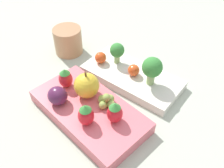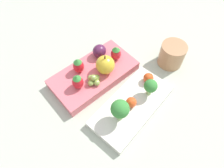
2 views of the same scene
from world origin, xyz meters
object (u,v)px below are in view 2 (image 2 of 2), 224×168
object	(u,v)px
broccoli_floret_1	(120,109)
strawberry_1	(116,53)
cherry_tomato_0	(131,102)
cherry_tomato_1	(148,78)
plum	(99,51)
drinking_cup	(172,55)
bento_box_savoury	(132,106)
strawberry_0	(78,66)
bento_box_fruit	(94,74)
broccoli_floret_0	(151,86)
grape_cluster	(94,80)
strawberry_2	(78,82)
apple	(105,65)

from	to	relation	value
broccoli_floret_1	strawberry_1	distance (m)	0.17
cherry_tomato_0	cherry_tomato_1	size ratio (longest dim) A/B	0.98
plum	drinking_cup	world-z (taller)	drinking_cup
bento_box_savoury	strawberry_0	bearing A→B (deg)	-83.31
bento_box_fruit	broccoli_floret_0	world-z (taller)	broccoli_floret_0
plum	cherry_tomato_0	bearing A→B (deg)	69.56
strawberry_0	plum	size ratio (longest dim) A/B	1.13
bento_box_savoury	cherry_tomato_0	world-z (taller)	cherry_tomato_0
plum	grape_cluster	bearing A→B (deg)	34.74
drinking_cup	broccoli_floret_0	bearing A→B (deg)	9.42
bento_box_fruit	drinking_cup	xyz separation A→B (m)	(-0.18, 0.12, 0.02)
strawberry_0	strawberry_1	xyz separation A→B (m)	(-0.10, 0.04, -0.00)
broccoli_floret_0	strawberry_1	world-z (taller)	same
bento_box_savoury	cherry_tomato_0	size ratio (longest dim) A/B	8.58
strawberry_2	strawberry_1	bearing A→B (deg)	176.54
cherry_tomato_1	strawberry_2	world-z (taller)	strawberry_2
cherry_tomato_0	plum	size ratio (longest dim) A/B	0.66
broccoli_floret_1	strawberry_1	bearing A→B (deg)	-135.77
bento_box_fruit	drinking_cup	world-z (taller)	drinking_cup
strawberry_0	broccoli_floret_1	bearing A→B (deg)	80.48
strawberry_0	broccoli_floret_0	bearing A→B (deg)	111.78
strawberry_1	drinking_cup	xyz separation A→B (m)	(-0.11, 0.11, -0.01)
strawberry_1	grape_cluster	size ratio (longest dim) A/B	1.14
apple	strawberry_2	xyz separation A→B (m)	(0.08, -0.02, -0.00)
cherry_tomato_0	bento_box_fruit	bearing A→B (deg)	-93.40
cherry_tomato_1	strawberry_1	size ratio (longest dim) A/B	0.61
broccoli_floret_1	apple	distance (m)	0.14
bento_box_fruit	strawberry_1	distance (m)	0.08
strawberry_0	drinking_cup	xyz separation A→B (m)	(-0.21, 0.15, -0.01)
strawberry_0	apple	bearing A→B (deg)	131.99
broccoli_floret_0	grape_cluster	world-z (taller)	broccoli_floret_0
apple	grape_cluster	size ratio (longest dim) A/B	1.54
broccoli_floret_1	apple	size ratio (longest dim) A/B	1.10
broccoli_floret_1	drinking_cup	xyz separation A→B (m)	(-0.24, -0.01, -0.03)
bento_box_fruit	cherry_tomato_1	bearing A→B (deg)	121.87
broccoli_floret_1	strawberry_2	world-z (taller)	broccoli_floret_1
broccoli_floret_1	drinking_cup	distance (m)	0.24
apple	grape_cluster	distance (m)	0.05
apple	drinking_cup	xyz separation A→B (m)	(-0.16, 0.10, -0.02)
strawberry_1	bento_box_savoury	bearing A→B (deg)	57.45
bento_box_fruit	strawberry_1	size ratio (longest dim) A/B	5.61
cherry_tomato_0	plum	distance (m)	0.17
cherry_tomato_1	bento_box_fruit	bearing A→B (deg)	-58.13
strawberry_1	cherry_tomato_0	bearing A→B (deg)	55.83
strawberry_0	strawberry_2	bearing A→B (deg)	45.47
strawberry_2	cherry_tomato_1	bearing A→B (deg)	139.01
cherry_tomato_1	drinking_cup	bearing A→B (deg)	179.31
grape_cluster	drinking_cup	world-z (taller)	drinking_cup
plum	grape_cluster	xyz separation A→B (m)	(0.08, 0.05, -0.01)
broccoli_floret_1	plum	size ratio (longest dim) A/B	1.64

